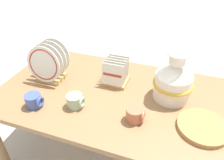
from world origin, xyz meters
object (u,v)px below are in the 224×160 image
object	(u,v)px
mug_sage_glaze	(75,101)
mug_terracotta_glaze	(135,115)
ceramic_vase	(174,80)
dish_rack_round_plates	(49,64)
wicker_charger_stack	(203,127)
dish_rack_square_plates	(115,74)
mug_cobalt_glaze	(34,101)

from	to	relation	value
mug_sage_glaze	mug_terracotta_glaze	bearing A→B (deg)	1.03
mug_sage_glaze	mug_terracotta_glaze	distance (m)	0.37
ceramic_vase	dish_rack_round_plates	size ratio (longest dim) A/B	1.19
ceramic_vase	mug_terracotta_glaze	distance (m)	0.34
dish_rack_round_plates	wicker_charger_stack	xyz separation A→B (m)	(1.05, -0.14, -0.11)
ceramic_vase	wicker_charger_stack	size ratio (longest dim) A/B	1.18
dish_rack_square_plates	mug_sage_glaze	world-z (taller)	dish_rack_square_plates
dish_rack_square_plates	mug_terracotta_glaze	xyz separation A→B (m)	(0.23, -0.32, -0.02)
mug_terracotta_glaze	dish_rack_round_plates	bearing A→B (deg)	163.60
dish_rack_round_plates	mug_cobalt_glaze	world-z (taller)	dish_rack_round_plates
dish_rack_round_plates	mug_terracotta_glaze	bearing A→B (deg)	-16.40
ceramic_vase	mug_cobalt_glaze	size ratio (longest dim) A/B	3.11
ceramic_vase	dish_rack_square_plates	size ratio (longest dim) A/B	1.87
wicker_charger_stack	mug_terracotta_glaze	bearing A→B (deg)	-170.92
dish_rack_round_plates	mug_cobalt_glaze	xyz separation A→B (m)	(0.06, -0.29, -0.08)
ceramic_vase	wicker_charger_stack	xyz separation A→B (m)	(0.20, -0.22, -0.12)
dish_rack_round_plates	mug_sage_glaze	bearing A→B (deg)	-34.05
mug_terracotta_glaze	mug_cobalt_glaze	size ratio (longest dim) A/B	1.00
dish_rack_round_plates	mug_terracotta_glaze	size ratio (longest dim) A/B	2.62
mug_sage_glaze	dish_rack_square_plates	bearing A→B (deg)	65.64
wicker_charger_stack	mug_cobalt_glaze	size ratio (longest dim) A/B	2.63
dish_rack_round_plates	mug_terracotta_glaze	distance (m)	0.71
dish_rack_round_plates	mug_sage_glaze	distance (m)	0.38
mug_cobalt_glaze	mug_terracotta_glaze	bearing A→B (deg)	7.98
ceramic_vase	dish_rack_round_plates	distance (m)	0.85
ceramic_vase	mug_cobalt_glaze	bearing A→B (deg)	-155.04
dish_rack_round_plates	mug_terracotta_glaze	world-z (taller)	dish_rack_round_plates
dish_rack_round_plates	wicker_charger_stack	bearing A→B (deg)	-7.66
dish_rack_round_plates	mug_sage_glaze	world-z (taller)	dish_rack_round_plates
dish_rack_round_plates	dish_rack_square_plates	size ratio (longest dim) A/B	1.57
mug_sage_glaze	mug_cobalt_glaze	xyz separation A→B (m)	(-0.24, -0.08, 0.00)
wicker_charger_stack	mug_cobalt_glaze	bearing A→B (deg)	-171.61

